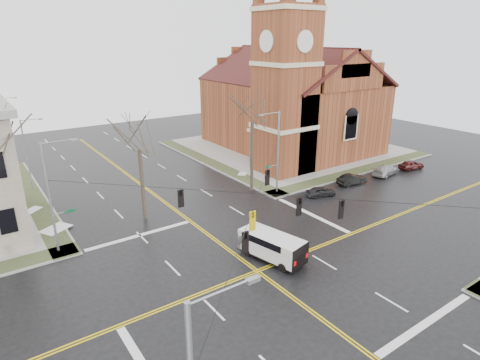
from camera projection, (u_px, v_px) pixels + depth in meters
ground at (257, 271)px, 29.86m from camera, size 120.00×120.00×0.00m
sidewalks at (257, 270)px, 29.83m from camera, size 80.00×80.00×0.17m
road_markings at (257, 271)px, 29.86m from camera, size 100.00×100.00×0.01m
church at (290, 94)px, 59.51m from camera, size 24.28×27.48×27.50m
signal_pole_ne at (277, 150)px, 43.18m from camera, size 2.75×0.22×9.00m
signal_pole_nw at (52, 195)px, 30.96m from camera, size 2.75×0.22×9.00m
span_wires at (259, 194)px, 27.77m from camera, size 23.02×23.02×0.03m
traffic_signals at (264, 207)px, 27.51m from camera, size 8.21×8.26×1.30m
streetlight_north_a at (28, 152)px, 44.22m from camera, size 2.30×0.20×8.00m
streetlight_north_b at (6, 122)px, 59.65m from camera, size 2.30×0.20×8.00m
cargo_van at (270, 244)px, 31.27m from camera, size 3.27×5.73×2.06m
parked_car_a at (321, 191)px, 43.75m from camera, size 3.50×2.25×1.11m
parked_car_b at (352, 179)px, 47.28m from camera, size 3.89×1.76×1.24m
parked_car_c at (385, 170)px, 50.52m from camera, size 4.68×2.57×1.28m
parked_car_d at (411, 165)px, 52.70m from camera, size 3.81×1.97×1.24m
tree_nw_near at (139, 145)px, 36.06m from camera, size 4.00×4.00×10.10m
tree_ne at (252, 117)px, 42.55m from camera, size 4.00×4.00×11.62m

